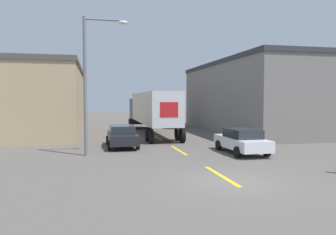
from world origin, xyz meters
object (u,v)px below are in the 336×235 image
Objects in this scene: semi_truck at (151,109)px; street_lamp at (90,75)px; parked_car_left_far at (122,136)px; parked_car_right_far at (171,121)px; parked_car_right_near at (242,140)px.

semi_truck is 12.72m from street_lamp.
parked_car_right_far is at bearing 65.14° from parked_car_left_far.
semi_truck is 3.45× the size of parked_car_right_far.
semi_truck reaches higher than parked_car_right_far.
parked_car_left_far is at bearing 148.23° from parked_car_right_near.
street_lamp is (-8.89, -17.87, 3.86)m from parked_car_right_far.
parked_car_right_near is (0.00, -19.09, 0.00)m from parked_car_right_far.
parked_car_right_far is 20.33m from street_lamp.
parked_car_left_far is 1.00× the size of parked_car_right_far.
semi_truck is at bearing 105.56° from parked_car_right_near.
parked_car_right_far is (3.48, 6.59, -1.60)m from semi_truck.
semi_truck is 3.45× the size of parked_car_right_near.
parked_car_left_far is at bearing -114.86° from parked_car_right_far.
parked_car_left_far and parked_car_right_near have the same top height.
parked_car_right_near is 9.77m from street_lamp.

